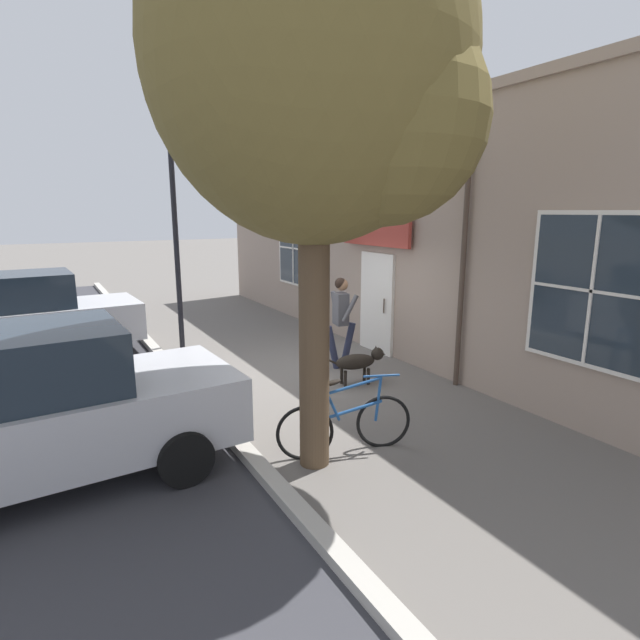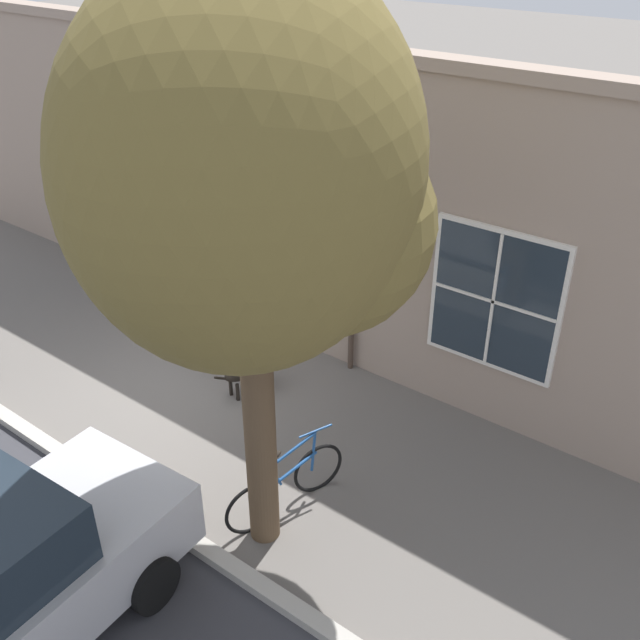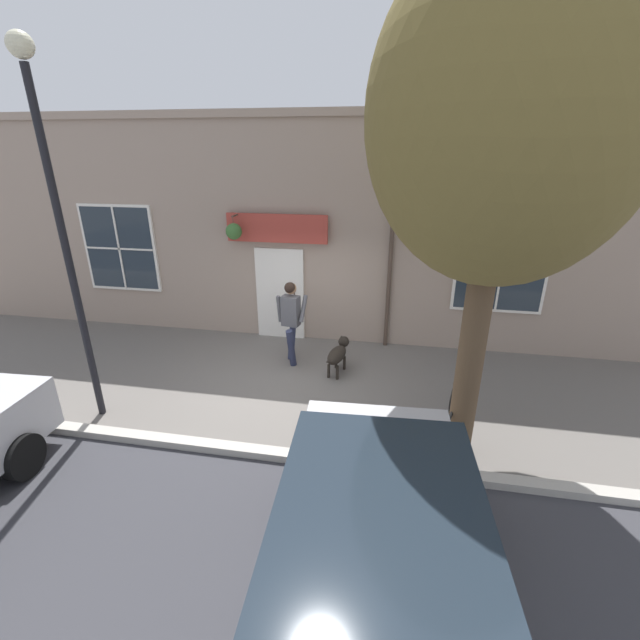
% 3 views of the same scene
% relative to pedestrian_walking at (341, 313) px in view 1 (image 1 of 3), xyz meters
% --- Properties ---
extents(ground_plane, '(90.00, 90.00, 0.00)m').
position_rel_pedestrian_walking_xyz_m(ground_plane, '(0.93, 0.08, -1.05)').
color(ground_plane, '#66605B').
extents(storefront_facade, '(0.95, 18.00, 4.86)m').
position_rel_pedestrian_walking_xyz_m(storefront_facade, '(-1.41, 0.06, 1.39)').
color(storefront_facade, gray).
rests_on(storefront_facade, ground_plane).
extents(pedestrian_walking, '(0.72, 0.61, 1.74)m').
position_rel_pedestrian_walking_xyz_m(pedestrian_walking, '(0.00, 0.00, 0.00)').
color(pedestrian_walking, '#282D47').
rests_on(pedestrian_walking, ground_plane).
extents(dog_on_leash, '(1.11, 0.43, 0.64)m').
position_rel_pedestrian_walking_xyz_m(dog_on_leash, '(0.24, 0.99, -0.64)').
color(dog_on_leash, black).
rests_on(dog_on_leash, ground_plane).
extents(street_tree_by_curb, '(3.43, 3.09, 6.36)m').
position_rel_pedestrian_walking_xyz_m(street_tree_by_curb, '(2.15, 3.15, 3.27)').
color(street_tree_by_curb, brown).
rests_on(street_tree_by_curb, ground_plane).
extents(leaning_bicycle, '(1.69, 0.49, 1.00)m').
position_rel_pedestrian_walking_xyz_m(leaning_bicycle, '(1.80, 3.01, -0.67)').
color(leaning_bicycle, black).
rests_on(leaning_bicycle, ground_plane).
extents(parked_car_nearest_curb, '(4.39, 2.11, 1.75)m').
position_rel_pedestrian_walking_xyz_m(parked_car_nearest_curb, '(5.31, -3.54, -0.17)').
color(parked_car_nearest_curb, '#B7B7BC').
rests_on(parked_car_nearest_curb, ground_plane).
extents(parked_car_mid_block, '(4.39, 2.11, 1.75)m').
position_rel_pedestrian_walking_xyz_m(parked_car_mid_block, '(5.16, 1.99, -0.17)').
color(parked_car_mid_block, '#B7B7BC').
rests_on(parked_car_mid_block, ground_plane).
extents(street_lamp, '(0.32, 0.32, 5.47)m').
position_rel_pedestrian_walking_xyz_m(street_lamp, '(2.36, -2.71, 2.46)').
color(street_lamp, black).
rests_on(street_lamp, ground_plane).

